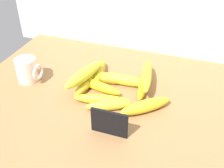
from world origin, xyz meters
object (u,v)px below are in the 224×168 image
chalkboard_sign (109,124)px  banana_5 (97,85)px  banana_0 (146,106)px  banana_10 (147,75)px  banana_4 (108,105)px  banana_9 (84,75)px  coffee_mug (27,70)px  banana_7 (106,79)px  banana_2 (88,82)px  banana_3 (144,84)px  banana_1 (122,80)px  banana_6 (102,99)px  banana_8 (99,73)px

chalkboard_sign → banana_5: size_ratio=0.57×
banana_0 → banana_10: bearing=102.7°
banana_4 → banana_9: 15.36cm
coffee_mug → banana_7: coffee_mug is taller
banana_2 → banana_3: 20.20cm
banana_0 → banana_1: 16.82cm
banana_0 → banana_3: bearing=106.4°
banana_6 → banana_7: 12.30cm
banana_0 → banana_5: size_ratio=0.91×
banana_9 → coffee_mug: bearing=-173.8°
chalkboard_sign → coffee_mug: 41.17cm
banana_3 → banana_4: (-7.84, -15.60, -0.02)cm
chalkboard_sign → banana_1: bearing=99.4°
coffee_mug → banana_3: (41.72, 9.54, -2.83)cm
banana_9 → banana_2: bearing=63.9°
banana_8 → banana_0: bearing=-32.0°
banana_0 → banana_8: bearing=148.0°
banana_8 → banana_10: bearing=-0.6°
banana_6 → banana_7: banana_6 is taller
banana_9 → banana_10: size_ratio=0.96×
banana_0 → banana_4: bearing=-164.7°
banana_3 → banana_9: 21.69cm
banana_2 → banana_6: bearing=-43.1°
coffee_mug → banana_10: bearing=13.5°
banana_4 → banana_10: 18.68cm
banana_4 → banana_7: bearing=112.7°
banana_7 → coffee_mug: bearing=-164.0°
banana_1 → banana_10: banana_10 is taller
banana_1 → banana_3: bearing=2.9°
coffee_mug → banana_6: bearing=-7.4°
coffee_mug → banana_0: coffee_mug is taller
banana_6 → banana_10: 18.74cm
banana_9 → chalkboard_sign: bearing=-48.9°
chalkboard_sign → banana_2: bearing=127.7°
banana_3 → chalkboard_sign: bearing=-98.6°
coffee_mug → banana_9: coffee_mug is taller
banana_0 → banana_3: 12.99cm
banana_6 → chalkboard_sign: bearing=-59.6°
banana_9 → banana_10: (20.76, 7.86, -0.58)cm
banana_3 → banana_4: 17.46cm
banana_9 → banana_10: 22.21cm
coffee_mug → banana_0: (45.38, -2.91, -2.44)cm
banana_1 → banana_10: (8.78, 1.06, 3.14)cm
banana_2 → banana_5: size_ratio=0.98×
banana_3 → banana_7: (-13.73, -1.54, -0.04)cm
banana_7 → banana_3: bearing=6.4°
coffee_mug → banana_2: bearing=9.6°
banana_6 → banana_10: banana_10 is taller
banana_0 → banana_1: bearing=134.3°
coffee_mug → banana_9: 21.81cm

